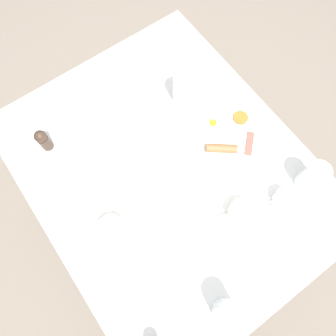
{
  "coord_description": "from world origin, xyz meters",
  "views": [
    {
      "loc": [
        0.23,
        0.32,
        1.86
      ],
      "look_at": [
        0.0,
        0.0,
        0.78
      ],
      "focal_mm": 35.0,
      "sensor_mm": 36.0,
      "label": 1
    }
  ],
  "objects": [
    {
      "name": "water_glass_short",
      "position": [
        -0.22,
        -0.2,
        0.83
      ],
      "size": [
        0.08,
        0.08,
        0.14
      ],
      "color": "white",
      "rests_on": "table"
    },
    {
      "name": "spoon_for_tea",
      "position": [
        0.3,
        0.29,
        0.76
      ],
      "size": [
        0.14,
        0.03,
        0.0
      ],
      "rotation": [
        0.0,
        0.0,
        4.62
      ],
      "color": "silver",
      "rests_on": "table"
    },
    {
      "name": "table",
      "position": [
        0.0,
        0.0,
        0.69
      ],
      "size": [
        0.93,
        1.15,
        0.76
      ],
      "color": "silver",
      "rests_on": "ground_plane"
    },
    {
      "name": "teacup_with_saucer_left",
      "position": [
        -0.1,
        0.27,
        0.78
      ],
      "size": [
        0.16,
        0.16,
        0.06
      ],
      "color": "white",
      "rests_on": "table"
    },
    {
      "name": "teapot_near",
      "position": [
        0.01,
        -0.37,
        0.81
      ],
      "size": [
        0.12,
        0.21,
        0.12
      ],
      "rotation": [
        0.0,
        0.0,
        4.89
      ],
      "color": "white",
      "rests_on": "table"
    },
    {
      "name": "breakfast_plate",
      "position": [
        -0.26,
        0.02,
        0.77
      ],
      "size": [
        0.29,
        0.29,
        0.04
      ],
      "color": "white",
      "rests_on": "table"
    },
    {
      "name": "creamer_jug",
      "position": [
        -0.25,
        0.32,
        0.78
      ],
      "size": [
        0.09,
        0.06,
        0.05
      ],
      "color": "white",
      "rests_on": "table"
    },
    {
      "name": "knife_by_plate",
      "position": [
        -0.27,
        -0.36,
        0.76
      ],
      "size": [
        0.08,
        0.2,
        0.0
      ],
      "rotation": [
        0.0,
        0.0,
        5.97
      ],
      "color": "silver",
      "rests_on": "table"
    },
    {
      "name": "wine_glass_spare",
      "position": [
        -0.37,
        0.32,
        0.82
      ],
      "size": [
        0.08,
        0.08,
        0.13
      ],
      "color": "white",
      "rests_on": "table"
    },
    {
      "name": "fork_by_plate",
      "position": [
        0.13,
        0.24,
        0.76
      ],
      "size": [
        0.18,
        0.04,
        0.0
      ],
      "rotation": [
        0.0,
        0.0,
        1.41
      ],
      "color": "silver",
      "rests_on": "table"
    },
    {
      "name": "water_glass_tall",
      "position": [
        0.13,
        0.48,
        0.82
      ],
      "size": [
        0.08,
        0.08,
        0.13
      ],
      "color": "white",
      "rests_on": "table"
    },
    {
      "name": "napkin_folded",
      "position": [
        0.12,
        -0.1,
        0.76
      ],
      "size": [
        0.21,
        0.19,
        0.01
      ],
      "rotation": [
        0.0,
        0.0,
        2.52
      ],
      "color": "white",
      "rests_on": "table"
    },
    {
      "name": "teacup_with_saucer_right",
      "position": [
        0.28,
        0.07,
        0.78
      ],
      "size": [
        0.16,
        0.16,
        0.06
      ],
      "color": "white",
      "rests_on": "table"
    },
    {
      "name": "pepper_grinder",
      "position": [
        0.3,
        -0.33,
        0.81
      ],
      "size": [
        0.04,
        0.04,
        0.1
      ],
      "color": "#38281E",
      "rests_on": "table"
    },
    {
      "name": "ground_plane",
      "position": [
        0.0,
        0.0,
        0.0
      ],
      "size": [
        8.0,
        8.0,
        0.0
      ],
      "primitive_type": "plane",
      "color": "#70665B"
    }
  ]
}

